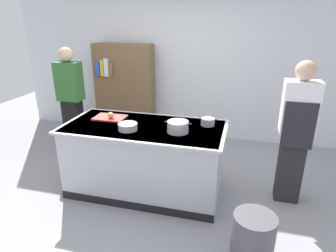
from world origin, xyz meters
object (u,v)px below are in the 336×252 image
stock_pot (178,127)px  bookshelf (125,90)px  onion (111,115)px  person_guest (71,99)px  sauce_pan (208,122)px  trash_bin (253,241)px  person_chef (296,131)px  mixing_bowl (128,127)px

stock_pot → bookshelf: bearing=127.7°
onion → person_guest: bearing=145.5°
sauce_pan → trash_bin: sauce_pan is taller
stock_pot → sauce_pan: stock_pot is taller
sauce_pan → person_chef: bearing=1.7°
person_chef → person_guest: bearing=80.8°
person_chef → bookshelf: person_chef is taller
trash_bin → bookshelf: size_ratio=0.31×
stock_pot → trash_bin: bearing=-43.1°
mixing_bowl → person_guest: person_guest is taller
mixing_bowl → trash_bin: mixing_bowl is taller
stock_pot → sauce_pan: size_ratio=1.33×
person_guest → onion: bearing=41.7°
trash_bin → person_chef: (0.42, 1.18, 0.65)m
person_chef → person_guest: same height
person_chef → mixing_bowl: bearing=103.2°
sauce_pan → trash_bin: 1.46m
sauce_pan → person_chef: (1.01, 0.03, -0.03)m
person_guest → bookshelf: person_guest is taller
mixing_bowl → person_guest: 1.69m
stock_pot → person_guest: bearing=155.2°
stock_pot → person_chef: 1.36m
trash_bin → person_chef: bearing=70.3°
person_guest → sauce_pan: bearing=61.7°
mixing_bowl → person_guest: bearing=144.3°
stock_pot → sauce_pan: 0.44m
mixing_bowl → person_chef: 1.95m
person_chef → onion: bearing=94.2°
trash_bin → bookshelf: bookshelf is taller
trash_bin → person_chef: person_chef is taller
mixing_bowl → trash_bin: (1.48, -0.75, -0.68)m
onion → trash_bin: onion is taller
onion → person_guest: person_guest is taller
stock_pot → person_chef: bearing=14.7°
person_chef → stock_pot: bearing=105.1°
stock_pot → bookshelf: 2.39m
bookshelf → person_guest: bearing=-116.9°
onion → sauce_pan: size_ratio=0.35×
onion → sauce_pan: 1.24m
person_guest → person_chef: bearing=66.6°
sauce_pan → mixing_bowl: (-0.89, -0.40, -0.01)m
sauce_pan → person_chef: 1.02m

